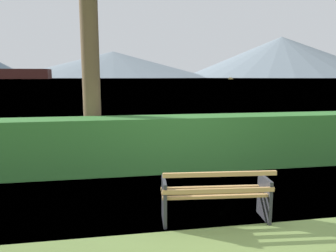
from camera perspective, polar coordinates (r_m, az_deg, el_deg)
The scene contains 6 objects.
ground_plane at distance 5.25m, azimuth 8.28°, elevation -16.22°, with size 1400.00×1400.00×0.00m, color olive.
water_surface at distance 314.26m, azimuth -9.60°, elevation 8.35°, with size 620.00×620.00×0.00m, color slate.
park_bench at distance 5.04m, azimuth 8.54°, elevation -12.12°, with size 1.70×0.72×0.87m.
hedge_row at distance 7.64m, azimuth 1.88°, elevation -3.05°, with size 9.05×0.84×1.29m, color #387A33.
fishing_boat_near at distance 267.44m, azimuth 11.18°, elevation 8.35°, with size 6.79×8.71×1.53m.
distant_hills at distance 581.00m, azimuth -7.34°, elevation 12.20°, with size 954.88×389.39×88.19m.
Camera 1 is at (-1.52, -4.51, 2.22)m, focal length 33.98 mm.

